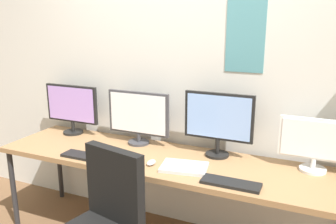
# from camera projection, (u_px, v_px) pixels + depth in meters

# --- Properties ---
(wall_back) EXTENTS (5.09, 0.11, 2.60)m
(wall_back) POSITION_uv_depth(u_px,v_px,m) (186.00, 77.00, 2.88)
(wall_back) COLOR silver
(wall_back) RESTS_ON ground_plane
(desk) EXTENTS (2.69, 0.68, 0.74)m
(desk) POSITION_uv_depth(u_px,v_px,m) (165.00, 164.00, 2.66)
(desk) COLOR #936D47
(desk) RESTS_ON ground_plane
(monitor_far_left) EXTENTS (0.53, 0.18, 0.45)m
(monitor_far_left) POSITION_uv_depth(u_px,v_px,m) (72.00, 107.00, 3.18)
(monitor_far_left) COLOR black
(monitor_far_left) RESTS_ON desk
(monitor_center_left) EXTENTS (0.55, 0.18, 0.44)m
(monitor_center_left) POSITION_uv_depth(u_px,v_px,m) (138.00, 116.00, 2.91)
(monitor_center_left) COLOR #38383D
(monitor_center_left) RESTS_ON desk
(monitor_center_right) EXTENTS (0.53, 0.18, 0.49)m
(monitor_center_right) POSITION_uv_depth(u_px,v_px,m) (218.00, 120.00, 2.63)
(monitor_center_right) COLOR black
(monitor_center_right) RESTS_ON desk
(monitor_far_right) EXTENTS (0.48, 0.18, 0.37)m
(monitor_far_right) POSITION_uv_depth(u_px,v_px,m) (316.00, 143.00, 2.39)
(monitor_far_right) COLOR silver
(monitor_far_right) RESTS_ON desk
(keyboard_left) EXTENTS (0.38, 0.13, 0.02)m
(keyboard_left) POSITION_uv_depth(u_px,v_px,m) (86.00, 156.00, 2.66)
(keyboard_left) COLOR black
(keyboard_left) RESTS_ON desk
(keyboard_right) EXTENTS (0.38, 0.13, 0.02)m
(keyboard_right) POSITION_uv_depth(u_px,v_px,m) (231.00, 183.00, 2.23)
(keyboard_right) COLOR black
(keyboard_right) RESTS_ON desk
(computer_mouse) EXTENTS (0.06, 0.10, 0.03)m
(computer_mouse) POSITION_uv_depth(u_px,v_px,m) (151.00, 163.00, 2.53)
(computer_mouse) COLOR silver
(computer_mouse) RESTS_ON desk
(laptop_closed) EXTENTS (0.35, 0.27, 0.02)m
(laptop_closed) POSITION_uv_depth(u_px,v_px,m) (184.00, 167.00, 2.46)
(laptop_closed) COLOR silver
(laptop_closed) RESTS_ON desk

